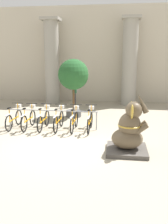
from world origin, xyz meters
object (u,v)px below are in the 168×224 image
Objects in this scene: bicycle_1 at (29,119)px; bicycle_3 at (59,120)px; bicycle_0 at (14,118)px; potted_tree at (73,77)px; bicycle_2 at (44,119)px; bicycle_4 at (74,120)px; bicycle_5 at (90,121)px; elephant_statue at (129,132)px; person_pedestrian at (74,90)px.

bicycle_3 is (1.27, 0.01, 0.00)m from bicycle_1.
bicycle_0 is 0.60× the size of potted_tree.
bicycle_1 is at bearing -179.05° from bicycle_2.
potted_tree is (1.47, 2.26, 1.57)m from bicycle_1.
bicycle_4 is at bearing 0.41° from bicycle_1.
bicycle_1 is 0.60× the size of potted_tree.
bicycle_2 is 1.90m from bicycle_5.
potted_tree is at bearing 56.99° from bicycle_1.
bicycle_0 is 0.63m from bicycle_1.
bicycle_1 is at bearing 152.37° from elephant_statue.
bicycle_4 is 2.96m from elephant_statue.
elephant_statue is (3.98, -2.08, 0.24)m from bicycle_1.
potted_tree is at bearing 100.82° from bicycle_4.
bicycle_2 is at bearing -110.38° from potted_tree.
bicycle_5 is at bearing 124.24° from elephant_statue.
bicycle_1 is 4.75m from person_pedestrian.
bicycle_3 and bicycle_4 have the same top height.
person_pedestrian is (1.11, 4.58, 0.62)m from bicycle_1.
bicycle_3 is at bearing -95.15° from potted_tree.
bicycle_3 is at bearing -0.17° from bicycle_2.
bicycle_0 is 1.00× the size of bicycle_1.
bicycle_5 is 2.58m from elephant_statue.
elephant_statue reaches higher than bicycle_1.
potted_tree is at bearing 119.99° from elephant_statue.
potted_tree reaches higher than bicycle_1.
bicycle_4 is at bearing 134.75° from elephant_statue.
bicycle_3 is 0.98× the size of person_pedestrian.
potted_tree is (-0.43, 2.25, 1.57)m from bicycle_4.
bicycle_2 is 1.00× the size of bicycle_5.
potted_tree reaches higher than bicycle_4.
bicycle_3 is 3.43m from elephant_statue.
person_pedestrian is (-2.87, 6.66, 0.38)m from elephant_statue.
bicycle_2 and bicycle_3 have the same top height.
bicycle_0 is 0.89× the size of elephant_statue.
bicycle_5 is at bearing -72.59° from person_pedestrian.
elephant_statue reaches higher than bicycle_3.
elephant_statue is (2.08, -2.10, 0.24)m from bicycle_4.
bicycle_5 is 0.89× the size of elephant_statue.
bicycle_3 is at bearing -88.02° from person_pedestrian.
elephant_statue is at bearing -45.25° from bicycle_4.
bicycle_1 is 1.27m from bicycle_3.
bicycle_1 is 1.00× the size of bicycle_4.
elephant_statue is at bearing -27.63° from bicycle_1.
bicycle_0 is 3.46m from potted_tree.
bicycle_4 is (1.90, 0.01, 0.00)m from bicycle_1.
person_pedestrian reaches higher than bicycle_0.
elephant_statue reaches higher than bicycle_5.
bicycle_3 is at bearing -179.56° from bicycle_4.
bicycle_5 is 0.98× the size of person_pedestrian.
potted_tree reaches higher than bicycle_2.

